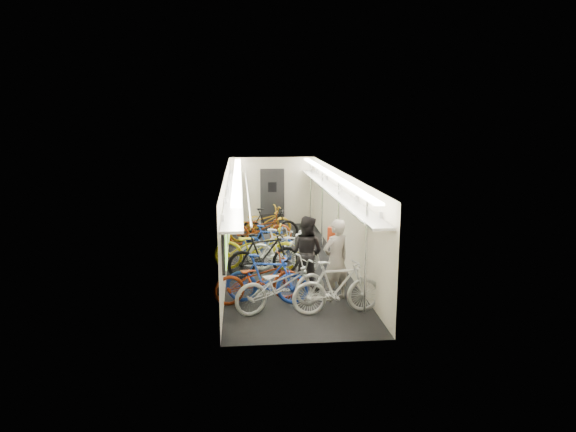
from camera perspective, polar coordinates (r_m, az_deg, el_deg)
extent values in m
plane|color=black|center=(13.67, -0.43, -5.14)|extent=(10.00, 10.00, 0.00)
plane|color=white|center=(13.21, -0.44, 4.91)|extent=(10.00, 10.00, 0.00)
plane|color=beige|center=(13.35, -6.87, -0.32)|extent=(0.00, 10.00, 10.00)
plane|color=beige|center=(13.60, 5.87, -0.09)|extent=(0.00, 10.00, 10.00)
plane|color=beige|center=(18.31, -1.77, 2.80)|extent=(3.00, 0.00, 3.00)
plane|color=beige|center=(8.57, 2.44, -6.63)|extent=(3.00, 0.00, 3.00)
cube|color=black|center=(10.21, -7.09, -3.52)|extent=(0.06, 1.10, 0.80)
cube|color=#79C455|center=(10.21, -6.87, -3.52)|extent=(0.02, 0.96, 0.66)
cube|color=black|center=(12.36, -6.80, -0.99)|extent=(0.06, 1.10, 0.80)
cube|color=#79C455|center=(12.36, -6.61, -0.98)|extent=(0.02, 0.96, 0.66)
cube|color=black|center=(14.52, -6.59, 0.80)|extent=(0.06, 1.10, 0.80)
cube|color=#79C455|center=(14.52, -6.44, 0.80)|extent=(0.02, 0.96, 0.66)
cube|color=black|center=(16.69, -6.44, 2.12)|extent=(0.06, 1.10, 0.80)
cube|color=#79C455|center=(16.69, -6.30, 2.12)|extent=(0.02, 0.96, 0.66)
cube|color=#E2A60B|center=(11.27, -6.89, -1.88)|extent=(0.02, 0.22, 0.30)
cube|color=#E2A60B|center=(13.43, -6.65, 0.19)|extent=(0.02, 0.22, 0.30)
cube|color=#E2A60B|center=(15.59, -6.48, 1.69)|extent=(0.02, 0.22, 0.30)
cube|color=black|center=(18.28, -1.76, 2.15)|extent=(0.85, 0.08, 2.00)
cube|color=#999BA0|center=(13.22, -5.98, 2.76)|extent=(0.40, 9.70, 0.05)
cube|color=#999BA0|center=(13.44, 5.01, 2.91)|extent=(0.40, 9.70, 0.05)
cylinder|color=silver|center=(13.21, -4.56, 3.22)|extent=(0.04, 9.70, 0.04)
cylinder|color=silver|center=(13.37, 3.63, 3.32)|extent=(0.04, 9.70, 0.04)
cube|color=white|center=(13.17, -5.67, 4.58)|extent=(0.18, 9.60, 0.04)
cube|color=white|center=(13.37, 4.70, 4.69)|extent=(0.18, 9.60, 0.04)
cylinder|color=silver|center=(9.93, 8.68, -4.28)|extent=(0.05, 0.05, 2.38)
cylinder|color=silver|center=(12.59, 5.63, -0.97)|extent=(0.05, 0.05, 2.38)
cylinder|color=silver|center=(15.00, 3.84, 0.98)|extent=(0.05, 0.05, 2.38)
cylinder|color=silver|center=(17.45, 2.54, 2.39)|extent=(0.05, 0.05, 2.38)
imported|color=#A6A6AB|center=(10.23, -0.80, -7.69)|extent=(2.08, 1.39, 1.04)
imported|color=#1D3EAE|center=(10.61, -2.38, -7.00)|extent=(1.80, 0.87, 1.04)
imported|color=maroon|center=(10.69, -3.31, -7.04)|extent=(1.96, 1.03, 0.98)
imported|color=black|center=(12.30, -2.66, -4.35)|extent=(1.89, 0.98, 1.09)
imported|color=#B9AE11|center=(12.89, -3.50, -3.54)|extent=(2.25, 1.06, 1.14)
imported|color=white|center=(12.66, -0.54, -3.89)|extent=(1.89, 1.04, 1.09)
imported|color=silver|center=(13.29, -1.87, -3.56)|extent=(1.86, 1.06, 0.92)
imported|color=#193B98|center=(13.85, -2.11, -2.94)|extent=(1.61, 0.95, 0.93)
imported|color=maroon|center=(15.35, -3.18, -1.43)|extent=(1.99, 0.88, 1.01)
imported|color=black|center=(15.67, -2.09, -1.04)|extent=(1.79, 0.51, 1.07)
imported|color=#CA9413|center=(15.98, -3.10, -0.82)|extent=(2.15, 1.20, 1.07)
imported|color=silver|center=(10.09, 5.48, -7.90)|extent=(1.83, 0.68, 1.07)
imported|color=gray|center=(10.74, 5.33, -4.89)|extent=(0.75, 0.66, 1.73)
imported|color=black|center=(11.47, 2.07, -4.04)|extent=(1.01, 0.98, 1.65)
cube|color=#AD2F11|center=(11.04, 5.12, -2.23)|extent=(0.29, 0.22, 0.38)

